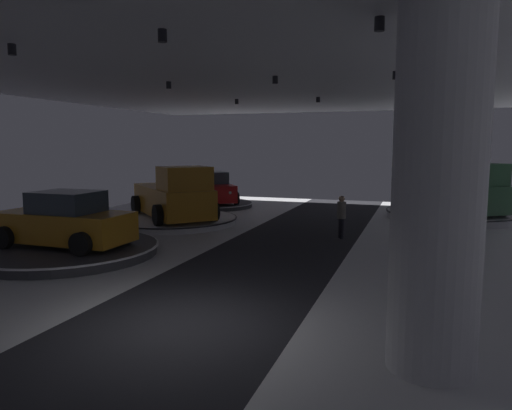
# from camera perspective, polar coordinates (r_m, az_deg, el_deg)

# --- Properties ---
(ground) EXTENTS (24.00, 44.00, 0.06)m
(ground) POSITION_cam_1_polar(r_m,az_deg,el_deg) (9.49, -9.27, -14.21)
(ground) COLOR silver
(ceiling_with_spotlights) EXTENTS (24.00, 44.00, 0.39)m
(ceiling_with_spotlights) POSITION_cam_1_polar(r_m,az_deg,el_deg) (9.09, -10.02, 20.60)
(ceiling_with_spotlights) COLOR silver
(column_right) EXTENTS (1.34, 1.34, 5.50)m
(column_right) POSITION_cam_1_polar(r_m,az_deg,el_deg) (7.51, 21.05, 1.57)
(column_right) COLOR silver
(column_right) RESTS_ON ground
(display_platform_deep_left) EXTENTS (4.53, 4.53, 0.26)m
(display_platform_deep_left) POSITION_cam_1_polar(r_m,az_deg,el_deg) (26.68, -5.26, 0.09)
(display_platform_deep_left) COLOR #333338
(display_platform_deep_left) RESTS_ON ground
(display_car_deep_left) EXTENTS (3.94, 4.45, 1.71)m
(display_car_deep_left) POSITION_cam_1_polar(r_m,az_deg,el_deg) (26.62, -5.30, 1.97)
(display_car_deep_left) COLOR red
(display_car_deep_left) RESTS_ON display_platform_deep_left
(display_platform_far_left) EXTENTS (5.68, 5.68, 0.27)m
(display_platform_far_left) POSITION_cam_1_polar(r_m,az_deg,el_deg) (21.26, -9.98, -1.77)
(display_platform_far_left) COLOR silver
(display_platform_far_left) RESTS_ON ground
(pickup_truck_far_left) EXTENTS (5.28, 5.18, 2.30)m
(pickup_truck_far_left) POSITION_cam_1_polar(r_m,az_deg,el_deg) (20.82, -9.78, 0.97)
(pickup_truck_far_left) COLOR #B77519
(pickup_truck_far_left) RESTS_ON display_platform_far_left
(display_platform_deep_right) EXTENTS (5.97, 5.97, 0.36)m
(display_platform_deep_right) POSITION_cam_1_polar(r_m,az_deg,el_deg) (24.09, 22.46, -1.06)
(display_platform_deep_right) COLOR #B7B7BC
(display_platform_deep_right) RESTS_ON ground
(pickup_truck_deep_right) EXTENTS (4.59, 5.63, 2.30)m
(pickup_truck_deep_right) POSITION_cam_1_polar(r_m,az_deg,el_deg) (23.71, 23.02, 1.46)
(pickup_truck_deep_right) COLOR #2D5638
(pickup_truck_deep_right) RESTS_ON display_platform_deep_right
(display_platform_mid_left) EXTENTS (5.74, 5.74, 0.31)m
(display_platform_mid_left) POSITION_cam_1_polar(r_m,az_deg,el_deg) (16.06, -21.93, -5.02)
(display_platform_mid_left) COLOR #333338
(display_platform_mid_left) RESTS_ON ground
(display_car_mid_left) EXTENTS (4.26, 2.24, 1.71)m
(display_car_mid_left) POSITION_cam_1_polar(r_m,az_deg,el_deg) (15.88, -21.99, -1.83)
(display_car_mid_left) COLOR #B77519
(display_car_mid_left) RESTS_ON display_platform_mid_left
(visitor_walking_near) EXTENTS (0.32, 0.32, 1.59)m
(visitor_walking_near) POSITION_cam_1_polar(r_m,az_deg,el_deg) (17.72, 10.23, -1.10)
(visitor_walking_near) COLOR black
(visitor_walking_near) RESTS_ON ground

